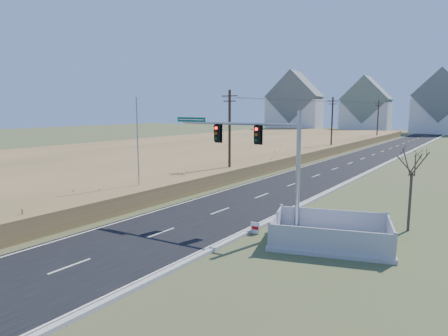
# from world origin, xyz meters

# --- Properties ---
(ground) EXTENTS (260.00, 260.00, 0.00)m
(ground) POSITION_xyz_m (0.00, 0.00, 0.00)
(ground) COLOR #465C2C
(ground) RESTS_ON ground
(road) EXTENTS (8.00, 180.00, 0.06)m
(road) POSITION_xyz_m (0.00, 50.00, 0.03)
(road) COLOR black
(road) RESTS_ON ground
(curb) EXTENTS (0.30, 180.00, 0.18)m
(curb) POSITION_xyz_m (4.15, 50.00, 0.09)
(curb) COLOR #B2AFA8
(curb) RESTS_ON ground
(reed_marsh) EXTENTS (38.00, 110.00, 1.30)m
(reed_marsh) POSITION_xyz_m (-24.00, 40.00, 0.65)
(reed_marsh) COLOR #A97A4C
(reed_marsh) RESTS_ON ground
(utility_pole_near) EXTENTS (1.80, 0.26, 9.00)m
(utility_pole_near) POSITION_xyz_m (-6.50, 15.00, 4.68)
(utility_pole_near) COLOR #422D1E
(utility_pole_near) RESTS_ON ground
(utility_pole_mid) EXTENTS (1.80, 0.26, 9.00)m
(utility_pole_mid) POSITION_xyz_m (-6.50, 45.00, 4.68)
(utility_pole_mid) COLOR #422D1E
(utility_pole_mid) RESTS_ON ground
(utility_pole_far) EXTENTS (1.80, 0.26, 9.00)m
(utility_pole_far) POSITION_xyz_m (-6.50, 75.00, 4.68)
(utility_pole_far) COLOR #422D1E
(utility_pole_far) RESTS_ON ground
(condo_nw) EXTENTS (17.69, 13.38, 19.05)m
(condo_nw) POSITION_xyz_m (-38.00, 100.00, 7.70)
(condo_nw) COLOR silver
(condo_nw) RESTS_ON ground
(condo_nnw) EXTENTS (14.93, 11.17, 17.03)m
(condo_nnw) POSITION_xyz_m (-18.00, 108.00, 6.94)
(condo_nnw) COLOR silver
(condo_nnw) RESTS_ON ground
(condo_n) EXTENTS (15.27, 10.20, 18.54)m
(condo_n) POSITION_xyz_m (2.00, 112.00, 7.61)
(condo_n) COLOR silver
(condo_n) RESTS_ON ground
(traffic_signal_mast) EXTENTS (8.84, 0.96, 7.04)m
(traffic_signal_mast) POSITION_xyz_m (4.40, 2.75, 4.34)
(traffic_signal_mast) COLOR #9EA0A5
(traffic_signal_mast) RESTS_ON ground
(fence_enclosure) EXTENTS (7.17, 5.88, 1.41)m
(fence_enclosure) POSITION_xyz_m (8.72, 1.75, 0.28)
(fence_enclosure) COLOR #B7B5AD
(fence_enclosure) RESTS_ON ground
(open_sign) EXTENTS (0.53, 0.13, 0.65)m
(open_sign) POSITION_xyz_m (4.50, 1.06, 0.35)
(open_sign) COLOR white
(open_sign) RESTS_ON ground
(flagpole) EXTENTS (0.36, 0.36, 8.01)m
(flagpole) POSITION_xyz_m (-7.00, 3.04, 3.20)
(flagpole) COLOR #B7B5AD
(flagpole) RESTS_ON ground
(bare_tree) EXTENTS (1.97, 1.97, 5.21)m
(bare_tree) POSITION_xyz_m (11.70, 6.65, 4.20)
(bare_tree) COLOR #4C3F33
(bare_tree) RESTS_ON ground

